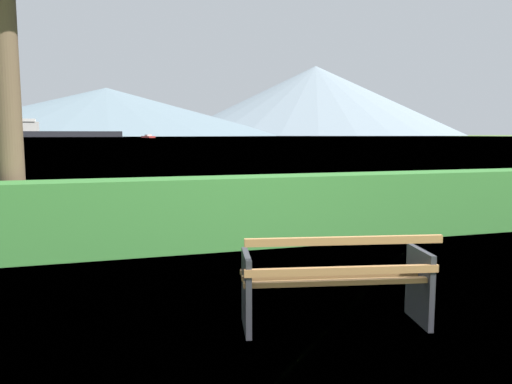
{
  "coord_description": "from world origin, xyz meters",
  "views": [
    {
      "loc": [
        -1.9,
        -3.87,
        1.7
      ],
      "look_at": [
        0.0,
        2.4,
        0.93
      ],
      "focal_mm": 34.62,
      "sensor_mm": 36.0,
      "label": 1
    }
  ],
  "objects": [
    {
      "name": "ground_plane",
      "position": [
        0.0,
        0.0,
        0.0
      ],
      "size": [
        1400.0,
        1400.0,
        0.0
      ],
      "primitive_type": "plane",
      "color": "#567A38"
    },
    {
      "name": "water_surface",
      "position": [
        0.0,
        308.14,
        0.0
      ],
      "size": [
        620.0,
        620.0,
        0.0
      ],
      "primitive_type": "plane",
      "color": "#6B8EA3",
      "rests_on": "ground_plane"
    },
    {
      "name": "park_bench",
      "position": [
        -0.01,
        -0.06,
        0.42
      ],
      "size": [
        1.73,
        0.87,
        0.87
      ],
      "color": "#A0703F",
      "rests_on": "ground_plane"
    },
    {
      "name": "hedge_row",
      "position": [
        0.0,
        3.28,
        0.53
      ],
      "size": [
        12.7,
        0.66,
        1.06
      ],
      "primitive_type": "cube",
      "color": "#387A33",
      "rests_on": "ground_plane"
    },
    {
      "name": "cargo_ship_large",
      "position": [
        -30.17,
        319.6,
        3.0
      ],
      "size": [
        66.21,
        14.01,
        10.74
      ],
      "color": "#232328",
      "rests_on": "water_surface"
    },
    {
      "name": "sailboat_mid",
      "position": [
        16.86,
        230.22,
        0.53
      ],
      "size": [
        5.92,
        8.97,
        1.49
      ],
      "color": "#B2332D",
      "rests_on": "water_surface"
    },
    {
      "name": "distant_hills",
      "position": [
        42.07,
        567.02,
        34.1
      ],
      "size": [
        886.92,
        421.17,
        88.58
      ],
      "color": "slate",
      "rests_on": "ground_plane"
    }
  ]
}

